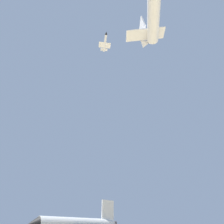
# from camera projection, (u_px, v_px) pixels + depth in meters

# --- Properties ---
(chase_jet_left_wing) EXTENTS (10.25, 14.56, 4.00)m
(chase_jet_left_wing) POSITION_uv_depth(u_px,v_px,m) (105.00, 43.00, 122.15)
(chase_jet_left_wing) COLOR silver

